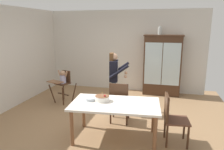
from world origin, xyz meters
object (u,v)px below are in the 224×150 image
Objects in this scene: china_cabinet at (162,65)px; high_chair_with_toddler at (63,81)px; ceramic_vase at (160,31)px; adult_person at (114,75)px; dining_chair_right_end at (171,116)px; birthday_cake at (102,98)px; serving_bowl at (90,99)px; dining_table at (115,107)px; dining_chair_far_side at (119,100)px.

high_chair_with_toddler is at bearing -151.47° from china_cabinet.
china_cabinet is at bearing -1.74° from ceramic_vase.
adult_person is 1.92m from dining_chair_right_end.
ceramic_vase is 0.18× the size of adult_person.
serving_bowl is (-0.23, -0.04, -0.03)m from birthday_cake.
dining_table is 0.52m from serving_bowl.
ceramic_vase reaches higher than serving_bowl.
ceramic_vase is 0.28× the size of dining_chair_right_end.
high_chair_with_toddler reaches higher than dining_table.
serving_bowl is at bearing -169.42° from birthday_cake.
dining_chair_far_side is at bearing -165.72° from adult_person.
dining_chair_far_side reaches higher than birthday_cake.
serving_bowl is (-1.18, -3.07, -1.27)m from ceramic_vase.
china_cabinet reaches higher than adult_person.
dining_chair_right_end is (1.33, 0.05, -0.24)m from birthday_cake.
serving_bowl reaches higher than dining_table.
birthday_cake is at bearing 169.59° from dining_table.
china_cabinet reaches higher than high_chair_with_toddler.
high_chair_with_toddler reaches higher than serving_bowl.
adult_person is at bearing -123.50° from china_cabinet.
china_cabinet is 2.00× the size of dining_chair_far_side.
ceramic_vase is 0.28× the size of high_chair_with_toddler.
dining_chair_far_side is at bearing 95.73° from dining_table.
china_cabinet is at bearing 70.45° from birthday_cake.
adult_person is 1.42m from dining_table.
adult_person is 8.50× the size of serving_bowl.
birthday_cake is (-1.07, -3.02, -0.17)m from china_cabinet.
china_cabinet is at bearing -1.30° from dining_chair_right_end.
china_cabinet is 3.19m from dining_table.
dining_table is at bearing 92.07° from dining_chair_far_side.
adult_person reaches higher than dining_table.
high_chair_with_toddler is at bearing 137.04° from birthday_cake.
dining_chair_far_side is (-0.74, -2.39, -1.48)m from ceramic_vase.
high_chair_with_toddler is at bearing 140.49° from dining_table.
adult_person is (1.58, -0.25, 0.31)m from high_chair_with_toddler.
birthday_cake is 0.71m from dining_chair_far_side.
china_cabinet is 3.34m from serving_bowl.
high_chair_with_toddler is 5.28× the size of serving_bowl.
dining_chair_far_side reaches higher than dining_table.
birthday_cake reaches higher than dining_table.
dining_table is 6.32× the size of birthday_cake.
serving_bowl is 0.19× the size of dining_chair_far_side.
birthday_cake is (0.07, -1.29, -0.17)m from adult_person.
high_chair_with_toddler is 2.07m from dining_chair_far_side.
dining_table is at bearing -102.38° from ceramic_vase.
high_chair_with_toddler is 1.63m from adult_person.
ceramic_vase is 2.91m from dining_chair_far_side.
serving_bowl is at bearing 179.22° from dining_table.
birthday_cake is at bearing -109.55° from china_cabinet.
ceramic_vase is at bearing 49.10° from high_chair_with_toddler.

